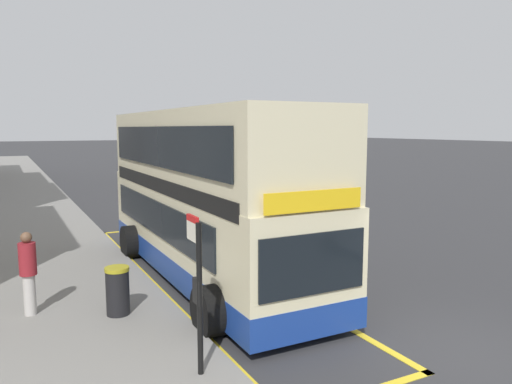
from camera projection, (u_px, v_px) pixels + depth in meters
The scene contains 9 objects.
ground_plane at pixel (111, 181), 36.92m from camera, with size 260.00×260.00×0.00m, color #333335.
pavement_near at pixel (7, 185), 33.71m from camera, with size 6.00×76.00×0.14m, color gray.
double_decker_bus at pixel (205, 200), 12.96m from camera, with size 3.21×10.21×4.40m.
bus_bay_markings at pixel (201, 275), 13.25m from camera, with size 2.85×13.59×0.01m.
bus_stop_sign at pixel (197, 280), 7.55m from camera, with size 0.09×0.51×2.48m.
parked_car_grey_kerbside at pixel (222, 190), 25.37m from camera, with size 2.09×4.20×1.62m.
parked_car_white_distant at pixel (157, 172), 35.85m from camera, with size 2.09×4.20×1.62m.
pedestrian_waiting_near_sign at pixel (28, 270), 9.98m from camera, with size 0.34×0.34×1.74m.
litter_bin at pixel (118, 291), 10.05m from camera, with size 0.50×0.50×1.00m.
Camera 1 is at (-7.17, -5.64, 3.95)m, focal length 34.36 mm.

